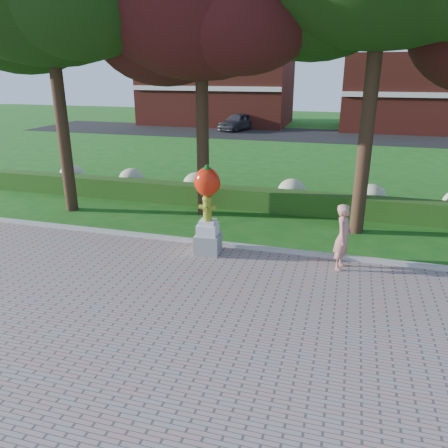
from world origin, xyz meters
name	(u,v)px	position (x,y,z in m)	size (l,w,h in m)	color
ground	(203,295)	(0.00, 0.00, 0.00)	(100.00, 100.00, 0.00)	#195615
walkway	(121,413)	(0.00, -4.00, 0.02)	(40.00, 14.00, 0.04)	gray
curb	(235,246)	(0.00, 3.00, 0.07)	(40.00, 0.18, 0.15)	#ADADA5
lawn_hedge	(262,200)	(0.00, 7.00, 0.40)	(24.00, 0.70, 0.80)	#1C4012
hydrangea_row	(281,190)	(0.57, 8.00, 0.55)	(20.10, 1.10, 0.99)	#B5BB8F
street	(312,135)	(0.00, 28.00, 0.01)	(50.00, 8.00, 0.02)	black
building_left	(217,87)	(-10.00, 34.00, 3.50)	(14.00, 8.00, 7.00)	maroon
building_right	(414,93)	(8.00, 34.00, 3.20)	(12.00, 8.00, 6.40)	maroon
hydrant_sculpture	(207,208)	(-0.66, 2.39, 1.41)	(0.76, 0.75, 2.59)	gray
woman	(343,237)	(3.10, 2.37, 0.93)	(0.65, 0.43, 1.79)	tan
parked_car	(238,122)	(-6.69, 29.33, 0.77)	(1.76, 4.37, 1.49)	#3C3F44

